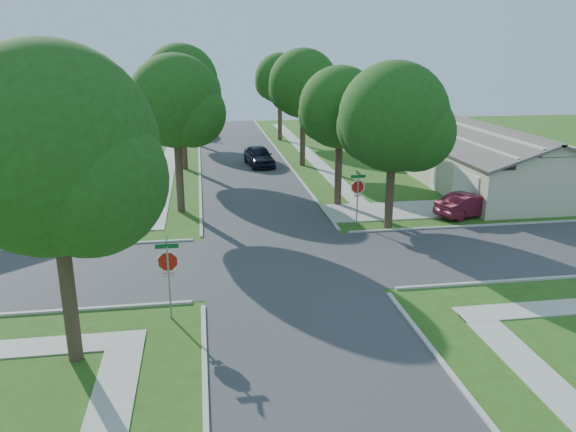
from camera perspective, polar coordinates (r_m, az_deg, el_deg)
The scene contains 22 objects.
ground at distance 25.18m, azimuth -0.52°, elevation -4.74°, with size 100.00×100.00×0.00m, color #2C4D15.
road_ns at distance 25.18m, azimuth -0.52°, elevation -4.73°, with size 7.00×100.00×0.02m, color #333335.
sidewalk_ne at distance 50.92m, azimuth 2.03°, elevation 6.38°, with size 1.20×40.00×0.04m, color #9E9B91.
sidewalk_nw at distance 50.11m, azimuth -11.88°, elevation 5.86°, with size 1.20×40.00×0.04m, color #9E9B91.
driveway at distance 33.60m, azimuth 11.12°, elevation 0.56°, with size 8.80×3.60×0.05m, color #9E9B91.
stop_sign_sw at distance 19.88m, azimuth -12.09°, elevation -4.89°, with size 1.05×0.80×2.98m.
stop_sign_ne at distance 29.91m, azimuth 7.09°, elevation 2.72°, with size 1.05×0.80×2.98m.
tree_e_near at distance 33.39m, azimuth 5.38°, elevation 10.55°, with size 4.97×4.80×8.28m.
tree_e_mid at distance 45.02m, azimuth 1.61°, elevation 13.01°, with size 5.59×5.40×9.21m.
tree_e_far at distance 57.85m, azimuth -0.79°, elevation 13.59°, with size 5.17×5.00×8.72m.
tree_w_near at distance 32.36m, azimuth -11.27°, elevation 10.95°, with size 5.38×5.20×8.97m.
tree_w_mid at distance 44.28m, azimuth -10.75°, elevation 12.97°, with size 5.80×5.60×9.56m.
tree_w_far at distance 57.31m, azimuth -10.38°, elevation 12.83°, with size 4.76×4.60×8.04m.
tree_sw_corner at distance 16.95m, azimuth -22.65°, elevation 5.34°, with size 6.21×6.00×9.55m.
tree_ne_corner at distance 29.29m, azimuth 10.78°, elevation 9.35°, with size 5.80×5.60×8.66m.
house_ne_near at distance 40.04m, azimuth 20.35°, elevation 4.63°, with size 8.42×13.60×4.23m.
house_ne_far at distance 56.19m, azimuth 11.53°, elevation 8.59°, with size 8.42×13.60×4.23m.
house_nw_near at distance 40.94m, azimuth -26.69°, elevation 4.13°, with size 8.42×13.60×4.23m.
house_nw_far at distance 57.12m, azimuth -21.75°, elevation 7.87°, with size 8.42×13.60×4.23m.
car_driveway at distance 33.43m, azimuth 17.92°, elevation 1.12°, with size 1.43×4.09×1.35m, color maroon.
car_curb_east at distance 45.54m, azimuth -2.95°, elevation 6.12°, with size 1.89×4.69×1.60m, color black.
car_curb_west at distance 61.94m, azimuth -8.72°, elevation 8.76°, with size 2.11×5.19×1.51m, color black.
Camera 1 is at (-3.38, -23.17, 9.27)m, focal length 35.00 mm.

